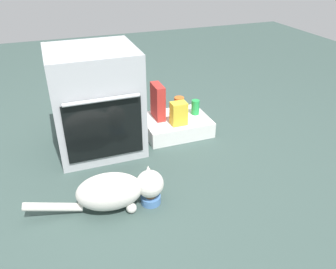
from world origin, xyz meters
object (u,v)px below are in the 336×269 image
object	(u,v)px
oven	(96,101)
sauce_jar	(179,105)
cat	(116,190)
food_bowl	(151,198)
pantry_cabinet	(176,125)
snack_bag	(179,113)
soda_can	(195,107)
cereal_box	(158,102)

from	to	relation	value
oven	sauce_jar	xyz separation A→B (m)	(0.68, 0.10, -0.18)
cat	sauce_jar	bearing A→B (deg)	56.83
food_bowl	sauce_jar	world-z (taller)	sauce_jar
oven	pantry_cabinet	xyz separation A→B (m)	(0.62, 0.02, -0.31)
pantry_cabinet	snack_bag	size ratio (longest dim) A/B	2.89
oven	snack_bag	world-z (taller)	oven
snack_bag	food_bowl	bearing A→B (deg)	-123.54
snack_bag	soda_can	bearing A→B (deg)	31.46
soda_can	snack_bag	size ratio (longest dim) A/B	0.67
food_bowl	cereal_box	bearing A→B (deg)	68.41
oven	snack_bag	bearing A→B (deg)	-7.60
cat	snack_bag	world-z (taller)	snack_bag
cat	sauce_jar	world-z (taller)	sauce_jar
oven	food_bowl	bearing A→B (deg)	-77.60
food_bowl	snack_bag	distance (m)	0.82
food_bowl	cereal_box	distance (m)	0.91
food_bowl	cat	xyz separation A→B (m)	(-0.19, 0.03, 0.10)
food_bowl	snack_bag	world-z (taller)	snack_bag
oven	sauce_jar	size ratio (longest dim) A/B	5.36
cat	soda_can	bearing A→B (deg)	50.17
cat	cereal_box	bearing A→B (deg)	64.65
oven	soda_can	bearing A→B (deg)	2.76
cat	soda_can	size ratio (longest dim) A/B	6.57
soda_can	food_bowl	bearing A→B (deg)	-129.03
pantry_cabinet	sauce_jar	xyz separation A→B (m)	(0.06, 0.08, 0.13)
pantry_cabinet	soda_can	size ratio (longest dim) A/B	4.33
cat	cereal_box	size ratio (longest dim) A/B	2.82
pantry_cabinet	cat	world-z (taller)	cat
oven	cereal_box	bearing A→B (deg)	9.16
pantry_cabinet	food_bowl	xyz separation A→B (m)	(-0.46, -0.76, -0.03)
cat	sauce_jar	distance (m)	1.08
sauce_jar	cereal_box	world-z (taller)	cereal_box
cat	soda_can	xyz separation A→B (m)	(0.83, 0.76, 0.06)
soda_can	cat	bearing A→B (deg)	-137.63
food_bowl	snack_bag	bearing A→B (deg)	56.46
pantry_cabinet	sauce_jar	world-z (taller)	sauce_jar
snack_bag	cereal_box	size ratio (longest dim) A/B	0.64
snack_bag	sauce_jar	distance (m)	0.19
cereal_box	pantry_cabinet	bearing A→B (deg)	-24.15
snack_bag	sauce_jar	world-z (taller)	snack_bag
food_bowl	oven	bearing A→B (deg)	102.40
food_bowl	sauce_jar	size ratio (longest dim) A/B	0.86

